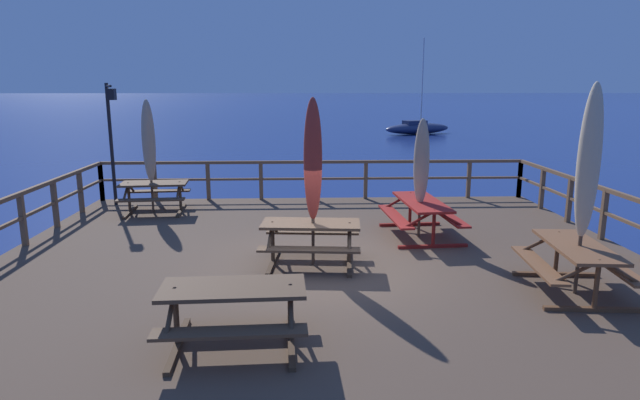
% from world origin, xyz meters
% --- Properties ---
extents(ground_plane, '(600.00, 600.00, 0.00)m').
position_xyz_m(ground_plane, '(0.00, 0.00, 0.00)').
color(ground_plane, navy).
extents(wooden_deck, '(12.05, 11.68, 0.79)m').
position_xyz_m(wooden_deck, '(0.00, 0.00, 0.39)').
color(wooden_deck, brown).
rests_on(wooden_deck, ground).
extents(railing_waterside_far, '(11.85, 0.10, 1.09)m').
position_xyz_m(railing_waterside_far, '(-0.00, 5.69, 1.52)').
color(railing_waterside_far, brown).
rests_on(railing_waterside_far, wooden_deck).
extents(picnic_table_back_right, '(1.53, 2.16, 0.78)m').
position_xyz_m(picnic_table_back_right, '(2.18, 1.82, 1.35)').
color(picnic_table_back_right, maroon).
rests_on(picnic_table_back_right, wooden_deck).
extents(picnic_table_mid_right, '(1.55, 1.91, 0.78)m').
position_xyz_m(picnic_table_mid_right, '(3.83, -1.41, 1.34)').
color(picnic_table_mid_right, brown).
rests_on(picnic_table_mid_right, wooden_deck).
extents(picnic_table_mid_centre, '(1.72, 1.52, 0.78)m').
position_xyz_m(picnic_table_mid_centre, '(-4.03, 4.21, 1.33)').
color(picnic_table_mid_centre, brown).
rests_on(picnic_table_mid_centre, wooden_deck).
extents(picnic_table_back_left, '(1.84, 1.54, 0.78)m').
position_xyz_m(picnic_table_back_left, '(-0.19, 0.08, 1.34)').
color(picnic_table_back_left, brown).
rests_on(picnic_table_back_left, wooden_deck).
extents(picnic_table_front_right, '(1.79, 1.47, 0.78)m').
position_xyz_m(picnic_table_front_right, '(-1.19, -2.93, 1.34)').
color(picnic_table_front_right, brown).
rests_on(picnic_table_front_right, wooden_deck).
extents(patio_umbrella_tall_mid_right, '(0.32, 0.32, 2.49)m').
position_xyz_m(patio_umbrella_tall_mid_right, '(2.12, 1.76, 2.37)').
color(patio_umbrella_tall_mid_right, '#4C3828').
rests_on(patio_umbrella_tall_mid_right, wooden_deck).
extents(patio_umbrella_tall_back_right, '(0.32, 0.32, 3.19)m').
position_xyz_m(patio_umbrella_tall_back_right, '(3.84, -1.45, 2.81)').
color(patio_umbrella_tall_back_right, '#4C3828').
rests_on(patio_umbrella_tall_back_right, wooden_deck).
extents(patio_umbrella_tall_back_left, '(0.32, 0.32, 2.81)m').
position_xyz_m(patio_umbrella_tall_back_left, '(-4.09, 4.22, 2.57)').
color(patio_umbrella_tall_back_left, '#4C3828').
rests_on(patio_umbrella_tall_back_left, wooden_deck).
extents(patio_umbrella_short_front, '(0.32, 0.32, 2.94)m').
position_xyz_m(patio_umbrella_short_front, '(-0.15, 0.06, 2.66)').
color(patio_umbrella_short_front, '#4C3828').
rests_on(patio_umbrella_short_front, wooden_deck).
extents(lamp_post_hooked, '(0.41, 0.63, 3.20)m').
position_xyz_m(lamp_post_hooked, '(-5.23, 4.97, 2.90)').
color(lamp_post_hooked, black).
rests_on(lamp_post_hooked, wooden_deck).
extents(sailboat_distant, '(6.21, 3.70, 7.72)m').
position_xyz_m(sailboat_distant, '(9.40, 35.12, 0.51)').
color(sailboat_distant, navy).
rests_on(sailboat_distant, ground).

